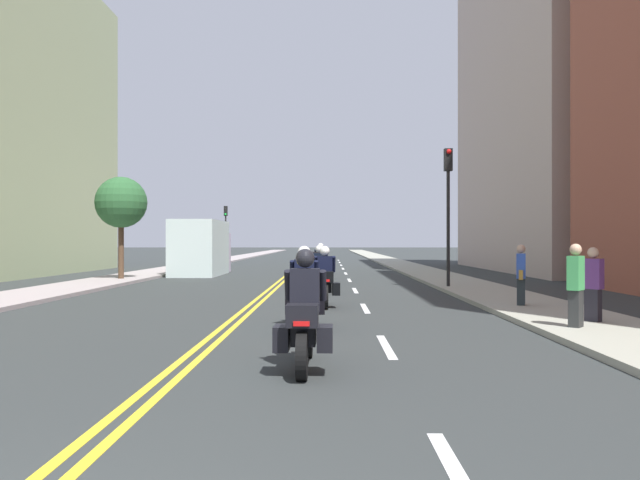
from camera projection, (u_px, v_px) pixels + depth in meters
ground_plane at (302, 263)px, 50.60m from camera, size 264.00×264.00×0.00m
sidewalk_left at (211, 262)px, 50.69m from camera, size 2.60×144.00×0.12m
sidewalk_right at (394, 263)px, 50.51m from camera, size 2.60×144.00×0.12m
centreline_yellow_inner at (301, 263)px, 50.60m from camera, size 0.12×132.00×0.01m
centreline_yellow_outer at (304, 263)px, 50.60m from camera, size 0.12×132.00×0.01m
lane_dashes_white at (347, 276)px, 31.56m from camera, size 0.14×56.40×0.01m
building_right_1 at (553, 88)px, 38.09m from camera, size 7.18×20.24×21.74m
motorcycle_0 at (305, 322)px, 8.64m from camera, size 0.77×2.19×1.63m
motorcycle_1 at (304, 296)px, 12.82m from camera, size 0.78×2.24×1.64m
motorcycle_2 at (325, 282)px, 16.97m from camera, size 0.77×2.16×1.61m
motorcycle_3 at (319, 274)px, 21.24m from camera, size 0.78×2.15×1.61m
motorcycle_4 at (319, 269)px, 25.31m from camera, size 0.78×2.19×1.58m
motorcycle_5 at (321, 264)px, 29.42m from camera, size 0.77×2.12×1.66m
motorcycle_6 at (320, 262)px, 33.60m from camera, size 0.78×2.25×1.57m
traffic_light_near at (448, 193)px, 23.07m from camera, size 0.28×0.38×5.07m
traffic_light_far at (226, 224)px, 52.47m from camera, size 0.28×0.38×4.62m
pedestrian_0 at (576, 287)px, 12.06m from camera, size 0.40×0.42×1.69m
pedestrian_1 at (521, 276)px, 16.23m from camera, size 0.32×0.51×1.65m
pedestrian_2 at (593, 286)px, 12.93m from camera, size 0.44×0.46×1.62m
street_tree_0 at (121, 203)px, 27.83m from camera, size 2.22×2.22×4.54m
parked_truck at (202, 250)px, 33.47m from camera, size 2.20×6.50×2.80m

